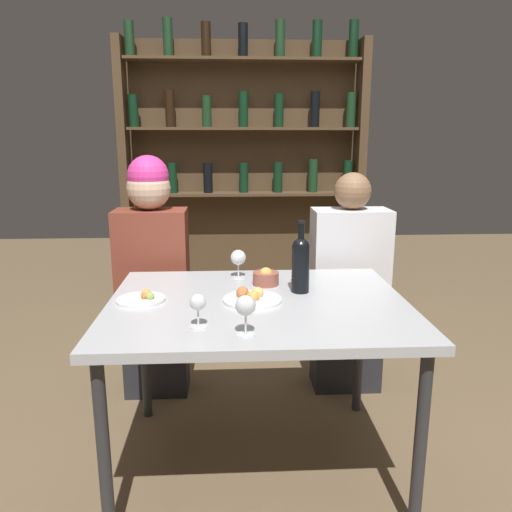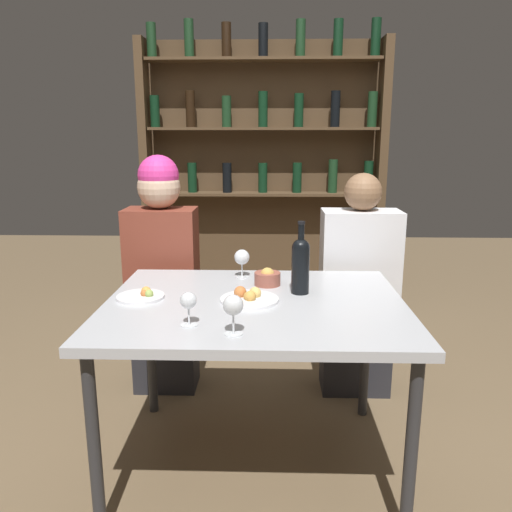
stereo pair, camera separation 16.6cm
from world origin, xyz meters
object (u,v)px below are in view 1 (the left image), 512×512
Objects in this scene: wine_glass_0 at (238,258)px; snack_bowl at (266,277)px; food_plate_0 at (142,299)px; seated_person_right at (348,291)px; food_plate_1 at (252,298)px; wine_bottle at (301,262)px; seated_person_left at (153,278)px; wine_glass_2 at (198,304)px; wine_glass_1 at (246,307)px.

snack_bowl is (0.12, -0.12, -0.06)m from wine_glass_0.
seated_person_right is (0.98, 0.64, -0.18)m from food_plate_0.
food_plate_0 is at bearing 177.55° from food_plate_1.
snack_bowl is 0.69m from seated_person_right.
seated_person_right reaches higher than wine_bottle.
seated_person_left is 1.07× the size of seated_person_right.
wine_glass_2 is 0.56m from snack_bowl.
wine_glass_1 reaches higher than food_plate_0.
food_plate_1 is at bearing -82.07° from wine_glass_0.
wine_glass_0 is 0.58m from seated_person_left.
food_plate_1 is at bearing -108.05° from snack_bowl.
food_plate_0 is 0.16× the size of seated_person_right.
seated_person_left reaches higher than wine_glass_0.
wine_glass_0 is 0.10× the size of seated_person_left.
wine_glass_1 is 1.19× the size of snack_bowl.
snack_bowl reaches higher than food_plate_1.
food_plate_0 is (-0.40, 0.37, -0.09)m from wine_glass_1.
seated_person_left is at bearing 126.38° from food_plate_1.
food_plate_0 is 0.82× the size of food_plate_1.
wine_glass_2 is at bearing 154.08° from wine_glass_1.
wine_glass_1 is at bearing -25.92° from wine_glass_2.
wine_bottle is 0.34m from wine_glass_0.
wine_bottle reaches higher than food_plate_0.
seated_person_right reaches higher than wine_glass_2.
seated_person_right reaches higher than snack_bowl.
wine_bottle is 0.26m from food_plate_1.
seated_person_left is (-0.44, 0.33, -0.18)m from wine_glass_0.
wine_glass_2 is 0.51× the size of food_plate_1.
wine_glass_2 is 0.38m from food_plate_0.
wine_glass_0 is 0.69× the size of food_plate_0.
wine_bottle is at bearing -121.64° from seated_person_right.
snack_bowl is at bearing 71.95° from food_plate_1.
wine_bottle is 1.58× the size of food_plate_0.
seated_person_right reaches higher than food_plate_1.
wine_glass_1 is at bearing -118.00° from wine_bottle.
seated_person_left is at bearing 141.37° from wine_bottle.
wine_bottle is 0.92m from seated_person_left.
seated_person_right is (0.34, 0.56, -0.30)m from wine_bottle.
wine_bottle is 1.30× the size of food_plate_1.
wine_glass_0 is at bearing 97.93° from food_plate_1.
seated_person_right is (0.59, 1.01, -0.27)m from wine_glass_1.
food_plate_1 is at bearing -152.69° from wine_bottle.
snack_bowl is at bearing 21.68° from food_plate_0.
wine_glass_2 is 1.22m from seated_person_right.
wine_bottle is 0.24× the size of seated_person_left.
wine_glass_1 is 0.58m from snack_bowl.
snack_bowl reaches higher than food_plate_0.
seated_person_right is at bearing 42.87° from snack_bowl.
wine_glass_2 is at bearing -128.48° from seated_person_right.
wine_glass_0 is 0.11× the size of seated_person_right.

